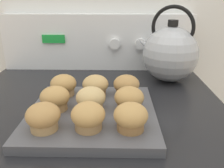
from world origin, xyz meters
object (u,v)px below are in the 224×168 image
muffin_r1_c0 (55,99)px  muffin_r0_c0 (43,117)px  tea_kettle (170,53)px  muffin_r2_c2 (126,86)px  muffin_r2_c1 (96,86)px  muffin_r1_c1 (91,99)px  muffin_r0_c1 (88,117)px  muffin_r0_c2 (131,117)px  muffin_r2_c0 (64,85)px  muffin_pan (92,114)px  muffin_r1_c2 (129,99)px

muffin_r1_c0 → muffin_r0_c0: bearing=-90.8°
muffin_r1_c0 → tea_kettle: bearing=39.9°
muffin_r2_c2 → muffin_r2_c1: bearing=-178.4°
muffin_r0_c0 → muffin_r2_c1: 0.20m
muffin_r1_c1 → tea_kettle: size_ratio=0.28×
muffin_r2_c1 → muffin_r0_c0: bearing=-117.3°
muffin_r0_c1 → muffin_r0_c2: size_ratio=1.00×
muffin_r0_c0 → muffin_r1_c0: bearing=89.2°
muffin_r0_c1 → muffin_r2_c1: bearing=90.1°
muffin_r0_c0 → muffin_r2_c0: 0.18m
muffin_r2_c2 → muffin_r1_c1: bearing=-134.2°
muffin_r0_c0 → muffin_r1_c1: same height
muffin_r2_c0 → muffin_r2_c2: same height
muffin_pan → muffin_r2_c0: size_ratio=4.28×
muffin_r0_c0 → muffin_r0_c1: 0.09m
muffin_r0_c2 → muffin_r1_c1: bearing=137.0°
muffin_pan → muffin_r1_c2: bearing=1.5°
muffin_pan → muffin_r0_c1: (0.00, -0.09, 0.04)m
muffin_r0_c2 → muffin_pan: bearing=135.9°
muffin_r0_c1 → tea_kettle: 0.44m
muffin_r0_c0 → muffin_r0_c2: 0.18m
muffin_r0_c0 → muffin_r0_c2: same height
muffin_pan → muffin_r1_c2: (0.09, 0.00, 0.04)m
muffin_r1_c0 → muffin_r2_c1: 0.13m
muffin_r0_c1 → muffin_r1_c1: bearing=92.5°
muffin_pan → muffin_r0_c2: muffin_r0_c2 is taller
muffin_r2_c1 → muffin_r2_c2: bearing=1.6°
muffin_pan → muffin_r1_c0: size_ratio=4.28×
muffin_r0_c1 → muffin_r1_c2: same height
muffin_r1_c2 → muffin_r2_c2: size_ratio=1.00×
muffin_r0_c2 → muffin_r2_c2: size_ratio=1.00×
muffin_r0_c1 → muffin_r1_c1: 0.09m
muffin_r0_c0 → tea_kettle: 0.50m
muffin_r1_c2 → muffin_r0_c2: bearing=-90.4°
muffin_r0_c2 → muffin_r1_c1: same height
muffin_r1_c0 → muffin_r1_c1: (0.09, -0.00, 0.00)m
muffin_r2_c1 → muffin_r2_c2: same height
muffin_r0_c0 → tea_kettle: bearing=48.0°
muffin_r1_c0 → muffin_r1_c2: same height
muffin_pan → muffin_r2_c2: bearing=46.3°
muffin_r2_c2 → muffin_r2_c0: bearing=-179.9°
muffin_r0_c2 → muffin_r1_c2: same height
muffin_r0_c0 → muffin_r0_c1: bearing=3.0°
muffin_r0_c2 → muffin_r2_c0: bearing=135.1°
muffin_pan → muffin_r1_c1: 0.04m
muffin_r2_c1 → muffin_r1_c1: bearing=-92.3°
muffin_r2_c0 → muffin_r0_c0: bearing=-91.0°
muffin_r1_c0 → muffin_r2_c1: size_ratio=1.00×
muffin_pan → muffin_r1_c1: bearing=-159.2°
tea_kettle → muffin_r0_c0: bearing=-132.0°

